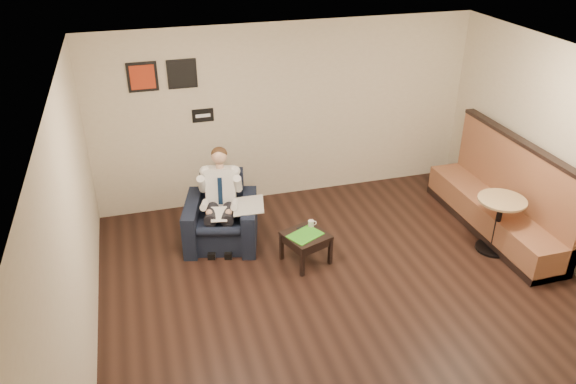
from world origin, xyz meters
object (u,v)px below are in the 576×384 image
object	(u,v)px
coffee_mug	(311,224)
banquette	(499,189)
side_table	(306,248)
green_folder	(305,235)
armchair	(221,213)
smartphone	(302,228)
seated_man	(219,206)
cafe_table	(497,225)

from	to	relation	value
coffee_mug	banquette	xyz separation A→B (m)	(2.76, -0.16, 0.21)
side_table	green_folder	distance (m)	0.22
green_folder	coffee_mug	xyz separation A→B (m)	(0.14, 0.19, 0.04)
armchair	banquette	xyz separation A→B (m)	(3.88, -0.79, 0.21)
armchair	coffee_mug	distance (m)	1.29
side_table	coffee_mug	world-z (taller)	coffee_mug
side_table	coffee_mug	distance (m)	0.33
coffee_mug	smartphone	world-z (taller)	coffee_mug
coffee_mug	smartphone	xyz separation A→B (m)	(-0.13, -0.01, -0.04)
armchair	side_table	distance (m)	1.30
side_table	banquette	distance (m)	2.93
seated_man	side_table	size ratio (longest dim) A/B	2.46
armchair	smartphone	bearing A→B (deg)	-18.07
side_table	smartphone	xyz separation A→B (m)	(-0.01, 0.16, 0.22)
coffee_mug	seated_man	bearing A→B (deg)	156.02
coffee_mug	green_folder	bearing A→B (deg)	-126.71
armchair	coffee_mug	xyz separation A→B (m)	(1.12, -0.63, 0.00)
green_folder	cafe_table	bearing A→B (deg)	-9.16
green_folder	armchair	bearing A→B (deg)	139.76
seated_man	side_table	distance (m)	1.31
banquette	side_table	bearing A→B (deg)	-179.88
seated_man	cafe_table	size ratio (longest dim) A/B	1.62
smartphone	seated_man	bearing A→B (deg)	143.51
green_folder	banquette	bearing A→B (deg)	0.66
smartphone	armchair	bearing A→B (deg)	137.62
armchair	seated_man	distance (m)	0.21
banquette	cafe_table	bearing A→B (deg)	-121.03
coffee_mug	armchair	bearing A→B (deg)	150.58
cafe_table	green_folder	bearing A→B (deg)	170.84
armchair	seated_man	bearing A→B (deg)	-90.00
green_folder	banquette	world-z (taller)	banquette
coffee_mug	cafe_table	bearing A→B (deg)	-13.95
seated_man	green_folder	distance (m)	1.25
side_table	cafe_table	size ratio (longest dim) A/B	0.66
side_table	cafe_table	world-z (taller)	cafe_table
green_folder	banquette	distance (m)	2.92
cafe_table	banquette	bearing A→B (deg)	58.97
cafe_table	coffee_mug	bearing A→B (deg)	166.05
green_folder	smartphone	world-z (taller)	green_folder
side_table	cafe_table	distance (m)	2.66
smartphone	cafe_table	world-z (taller)	cafe_table
side_table	cafe_table	bearing A→B (deg)	-9.82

